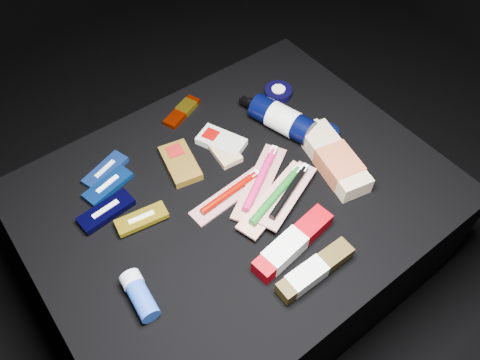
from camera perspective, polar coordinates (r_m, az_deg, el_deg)
ground at (r=1.48m, az=-0.23°, el=-10.43°), size 3.00×3.00×0.00m
cloth_table at (r=1.31m, az=-0.26°, el=-6.46°), size 0.98×0.78×0.40m
luna_bar_0 at (r=1.21m, az=-16.08°, el=1.11°), size 0.13×0.08×0.02m
luna_bar_1 at (r=1.18m, az=-15.78°, el=-0.66°), size 0.13×0.07×0.02m
luna_bar_2 at (r=1.13m, az=-15.99°, el=-3.65°), size 0.14×0.06×0.02m
luna_bar_3 at (r=1.10m, az=-11.89°, el=-4.65°), size 0.12×0.06×0.02m
clif_bar_0 at (r=1.19m, az=-7.38°, el=2.26°), size 0.10×0.14×0.02m
clif_bar_1 at (r=1.23m, az=-2.49°, el=4.81°), size 0.11×0.14×0.02m
clif_bar_2 at (r=1.21m, az=-2.14°, el=3.74°), size 0.07×0.11×0.02m
power_bar at (r=1.32m, az=-6.91°, el=8.45°), size 0.13×0.08×0.02m
lotion_bottle at (r=1.25m, az=5.15°, el=7.43°), size 0.11×0.23×0.07m
cream_tin_upper at (r=1.36m, az=4.68°, el=10.63°), size 0.08×0.08×0.02m
cream_tin_lower at (r=1.27m, az=10.39°, el=5.59°), size 0.07×0.07×0.02m
bodywash_bottle at (r=1.19m, az=11.44°, el=2.40°), size 0.13×0.25×0.05m
deodorant_stick at (r=1.00m, az=-12.16°, el=-13.52°), size 0.05×0.11×0.04m
toothbrush_pack_0 at (r=1.12m, az=-1.20°, el=-1.67°), size 0.22×0.07×0.02m
toothbrush_pack_1 at (r=1.14m, az=2.51°, el=-0.01°), size 0.24×0.17×0.03m
toothbrush_pack_2 at (r=1.10m, az=4.47°, el=-1.94°), size 0.25×0.12×0.03m
toothbrush_pack_3 at (r=1.10m, az=6.01°, el=-1.56°), size 0.21×0.12×0.02m
toothpaste_carton_red at (r=1.04m, az=6.12°, el=-7.94°), size 0.22×0.07×0.04m
toothpaste_carton_green at (r=1.01m, az=8.79°, el=-11.05°), size 0.19×0.04×0.04m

